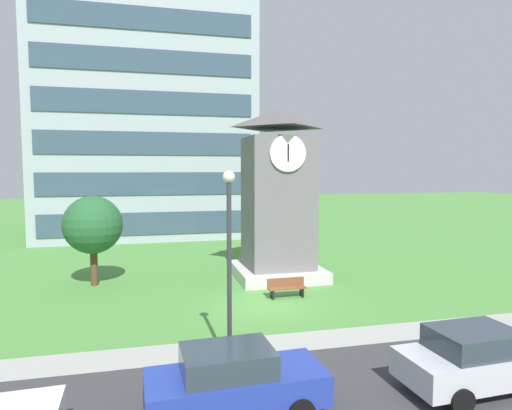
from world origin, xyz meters
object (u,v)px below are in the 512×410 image
Objects in this scene: clock_tower at (278,204)px; tree_streetside at (93,225)px; parked_car_blue at (234,381)px; parked_car_silver at (478,358)px; street_lamp at (229,247)px; park_bench at (287,287)px.

clock_tower reaches higher than tree_streetside.
parked_car_blue and parked_car_silver have the same top height.
clock_tower is 11.31m from street_lamp.
tree_streetside is 14.43m from parked_car_blue.
tree_streetside reaches higher than park_bench.
street_lamp reaches higher than park_bench.
park_bench is at bearing 104.54° from parked_car_silver.
parked_car_silver is (1.75, -13.19, -3.18)m from clock_tower.
clock_tower reaches higher than park_bench.
parked_car_blue is (4.76, -13.44, -2.24)m from tree_streetside.
clock_tower is 2.09× the size of parked_car_blue.
clock_tower is at bearing 69.31° from parked_car_blue.
parked_car_blue is 0.98× the size of parked_car_silver.
street_lamp is 1.28× the size of tree_streetside.
park_bench is at bearing -25.96° from tree_streetside.
street_lamp is at bearing 155.70° from parked_car_silver.
clock_tower is 5.27m from park_bench.
tree_streetside is 1.05× the size of parked_car_blue.
clock_tower is 9.69m from tree_streetside.
tree_streetside is at bearing 115.09° from street_lamp.
street_lamp is 3.79m from parked_car_blue.
parked_car_silver is at bearing -75.46° from park_bench.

